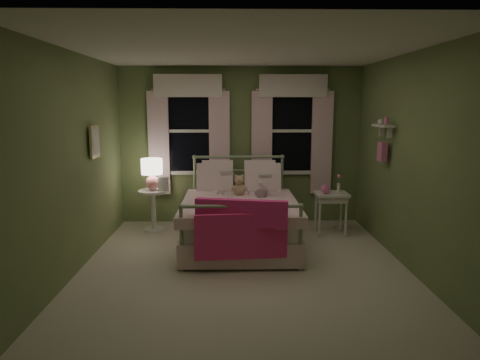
{
  "coord_description": "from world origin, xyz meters",
  "views": [
    {
      "loc": [
        -0.15,
        -5.04,
        1.98
      ],
      "look_at": [
        -0.04,
        0.51,
        1.0
      ],
      "focal_mm": 32.0,
      "sensor_mm": 36.0,
      "label": 1
    }
  ],
  "objects_px": {
    "child_left": "(220,177)",
    "teddy_bear": "(239,187)",
    "child_right": "(258,175)",
    "table_lamp": "(152,171)",
    "nightstand_left": "(153,204)",
    "nightstand_right": "(331,199)",
    "bed": "(240,218)"
  },
  "relations": [
    {
      "from": "child_left",
      "to": "child_right",
      "type": "bearing_deg",
      "value": 159.09
    },
    {
      "from": "child_left",
      "to": "teddy_bear",
      "type": "bearing_deg",
      "value": 129.59
    },
    {
      "from": "child_right",
      "to": "nightstand_left",
      "type": "xyz_separation_m",
      "value": [
        -1.64,
        0.31,
        -0.51
      ]
    },
    {
      "from": "teddy_bear",
      "to": "table_lamp",
      "type": "xyz_separation_m",
      "value": [
        -1.36,
        0.47,
        0.16
      ]
    },
    {
      "from": "child_left",
      "to": "teddy_bear",
      "type": "relative_size",
      "value": 2.13
    },
    {
      "from": "child_right",
      "to": "nightstand_right",
      "type": "xyz_separation_m",
      "value": [
        1.13,
        0.05,
        -0.38
      ]
    },
    {
      "from": "bed",
      "to": "child_left",
      "type": "relative_size",
      "value": 3.02
    },
    {
      "from": "nightstand_left",
      "to": "nightstand_right",
      "type": "distance_m",
      "value": 2.79
    },
    {
      "from": "child_left",
      "to": "child_right",
      "type": "relative_size",
      "value": 0.93
    },
    {
      "from": "bed",
      "to": "table_lamp",
      "type": "relative_size",
      "value": 4.14
    },
    {
      "from": "bed",
      "to": "nightstand_left",
      "type": "xyz_separation_m",
      "value": [
        -1.36,
        0.73,
        0.03
      ]
    },
    {
      "from": "child_right",
      "to": "nightstand_right",
      "type": "distance_m",
      "value": 1.2
    },
    {
      "from": "nightstand_left",
      "to": "nightstand_right",
      "type": "relative_size",
      "value": 1.02
    },
    {
      "from": "child_right",
      "to": "table_lamp",
      "type": "xyz_separation_m",
      "value": [
        -1.64,
        0.31,
        0.02
      ]
    },
    {
      "from": "bed",
      "to": "child_right",
      "type": "bearing_deg",
      "value": 56.4
    },
    {
      "from": "child_left",
      "to": "nightstand_left",
      "type": "distance_m",
      "value": 1.22
    },
    {
      "from": "nightstand_right",
      "to": "bed",
      "type": "bearing_deg",
      "value": -161.66
    },
    {
      "from": "child_left",
      "to": "child_right",
      "type": "height_order",
      "value": "child_right"
    },
    {
      "from": "teddy_bear",
      "to": "nightstand_right",
      "type": "distance_m",
      "value": 1.45
    },
    {
      "from": "nightstand_left",
      "to": "nightstand_right",
      "type": "bearing_deg",
      "value": -5.36
    },
    {
      "from": "teddy_bear",
      "to": "nightstand_right",
      "type": "xyz_separation_m",
      "value": [
        1.41,
        0.21,
        -0.24
      ]
    },
    {
      "from": "bed",
      "to": "teddy_bear",
      "type": "height_order",
      "value": "bed"
    },
    {
      "from": "bed",
      "to": "nightstand_right",
      "type": "distance_m",
      "value": 1.5
    },
    {
      "from": "bed",
      "to": "table_lamp",
      "type": "bearing_deg",
      "value": 151.76
    },
    {
      "from": "bed",
      "to": "child_right",
      "type": "relative_size",
      "value": 2.8
    },
    {
      "from": "child_right",
      "to": "teddy_bear",
      "type": "height_order",
      "value": "child_right"
    },
    {
      "from": "child_right",
      "to": "table_lamp",
      "type": "height_order",
      "value": "child_right"
    },
    {
      "from": "child_left",
      "to": "bed",
      "type": "bearing_deg",
      "value": 102.69
    },
    {
      "from": "teddy_bear",
      "to": "nightstand_left",
      "type": "bearing_deg",
      "value": 161.05
    },
    {
      "from": "teddy_bear",
      "to": "nightstand_left",
      "type": "distance_m",
      "value": 1.48
    },
    {
      "from": "table_lamp",
      "to": "child_right",
      "type": "bearing_deg",
      "value": -10.64
    },
    {
      "from": "child_right",
      "to": "nightstand_left",
      "type": "height_order",
      "value": "child_right"
    }
  ]
}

